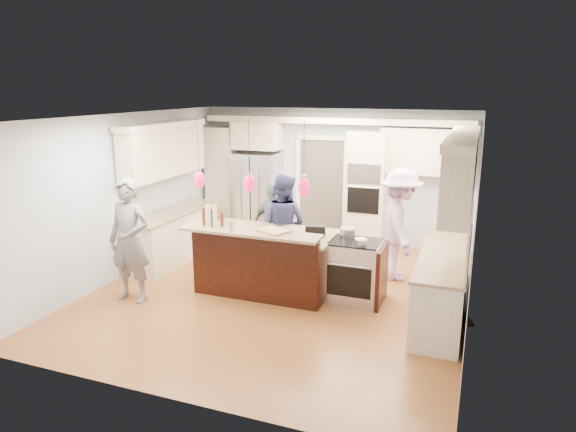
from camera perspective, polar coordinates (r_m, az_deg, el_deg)
name	(u,v)px	position (r m, az deg, el deg)	size (l,w,h in m)	color
ground_plane	(280,293)	(8.07, -0.89, -8.52)	(6.00, 6.00, 0.00)	#B06C30
room_shell	(280,177)	(7.56, -0.94, 4.31)	(5.54, 6.04, 2.72)	#B2BCC6
refrigerator	(257,196)	(10.71, -3.45, 2.23)	(0.90, 0.70, 1.80)	#B7B7BC
oven_column	(367,192)	(9.99, 8.76, 2.68)	(0.72, 0.69, 2.30)	beige
back_upper_cabinets	(296,160)	(10.39, 0.84, 6.19)	(5.30, 0.61, 2.54)	beige
right_counter_run	(450,239)	(7.51, 17.60, -2.40)	(0.64, 3.10, 2.51)	beige
left_cabinets	(171,204)	(9.53, -12.92, 1.34)	(0.64, 2.30, 2.51)	beige
kitchen_island	(267,260)	(8.05, -2.35, -4.90)	(2.10, 1.46, 1.12)	black
island_range	(356,271)	(7.72, 7.60, -6.09)	(0.82, 0.71, 0.92)	#B7B7BC
pendant_lights	(250,183)	(7.19, -4.29, 3.66)	(1.75, 0.15, 1.03)	black
person_bar_end	(130,241)	(7.87, -17.19, -2.63)	(0.67, 0.44, 1.85)	slate
person_far_left	(283,225)	(8.64, -0.56, -0.96)	(0.83, 0.65, 1.72)	navy
person_far_right	(275,226)	(8.89, -1.50, -1.12)	(0.90, 0.38, 1.54)	slate
person_range_side	(400,225)	(8.57, 12.32, -0.95)	(1.19, 0.69, 1.85)	#B189B8
floor_rug	(441,310)	(7.78, 16.64, -10.00)	(0.69, 1.00, 0.01)	#987852
water_bottle	(208,217)	(7.52, -8.88, -0.07)	(0.08, 0.08, 0.33)	silver
beer_bottle_a	(204,217)	(7.64, -9.29, -0.09)	(0.07, 0.07, 0.27)	#4D230D
beer_bottle_b	(211,218)	(7.59, -8.59, -0.21)	(0.06, 0.06, 0.26)	#4D230D
beer_bottle_c	(222,220)	(7.56, -7.34, -0.39)	(0.05, 0.05, 0.21)	#4D230D
drink_can	(231,227)	(7.34, -6.33, -1.18)	(0.06, 0.06, 0.12)	#B7B7BC
cutting_board	(273,231)	(7.26, -1.65, -1.64)	(0.42, 0.30, 0.03)	tan
pot_large	(348,232)	(7.77, 6.65, -1.80)	(0.23, 0.23, 0.13)	#B7B7BC
pot_small	(361,242)	(7.39, 8.09, -2.87)	(0.18, 0.18, 0.09)	#B7B7BC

